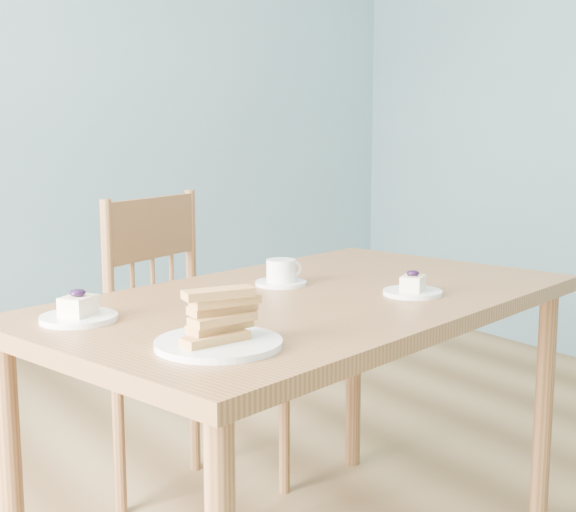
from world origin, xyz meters
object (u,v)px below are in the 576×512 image
(coffee_cup, at_px, (281,274))
(biscotti_plate, at_px, (218,328))
(cheesecake_plate_far, at_px, (78,313))
(dining_table, at_px, (311,324))
(cheesecake_plate_near, at_px, (413,288))
(dining_chair, at_px, (191,349))

(coffee_cup, xyz_separation_m, biscotti_plate, (-0.43, -0.43, 0.01))
(cheesecake_plate_far, distance_m, coffee_cup, 0.58)
(cheesecake_plate_far, relative_size, coffee_cup, 1.22)
(dining_table, relative_size, cheesecake_plate_near, 10.58)
(coffee_cup, bearing_deg, biscotti_plate, -126.66)
(dining_chair, relative_size, cheesecake_plate_near, 6.54)
(biscotti_plate, bearing_deg, dining_table, 33.89)
(dining_table, height_order, biscotti_plate, biscotti_plate)
(dining_chair, xyz_separation_m, cheesecake_plate_near, (0.26, -0.69, 0.27))
(dining_table, relative_size, biscotti_plate, 6.37)
(cheesecake_plate_far, bearing_deg, cheesecake_plate_near, -14.83)
(cheesecake_plate_near, distance_m, biscotti_plate, 0.65)
(cheesecake_plate_near, xyz_separation_m, coffee_cup, (-0.20, 0.29, 0.01))
(dining_chair, xyz_separation_m, cheesecake_plate_far, (-0.52, -0.48, 0.28))
(cheesecake_plate_far, bearing_deg, biscotti_plate, -67.54)
(cheesecake_plate_far, height_order, biscotti_plate, biscotti_plate)
(cheesecake_plate_far, relative_size, biscotti_plate, 0.68)
(coffee_cup, bearing_deg, dining_table, -86.30)
(dining_table, distance_m, coffee_cup, 0.18)
(dining_chair, bearing_deg, coffee_cup, -106.72)
(dining_chair, bearing_deg, biscotti_plate, -139.51)
(dining_table, distance_m, biscotti_plate, 0.52)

